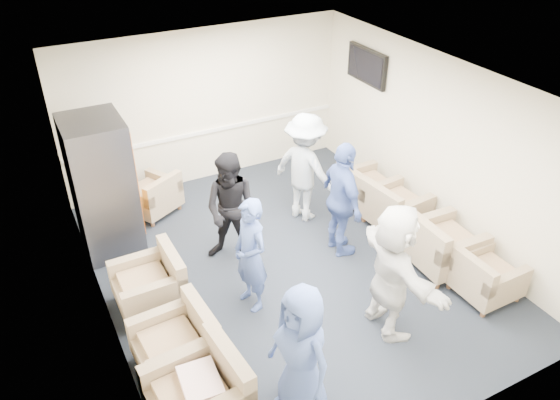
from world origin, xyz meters
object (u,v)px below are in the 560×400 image
armchair_left_near (203,395)px  armchair_left_far (153,285)px  armchair_right_midfar (393,208)px  person_back_right (305,168)px  armchair_left_mid (180,344)px  person_mid_left (251,255)px  person_front_right (393,271)px  armchair_right_midnear (440,247)px  person_mid_right (342,200)px  armchair_corner (153,197)px  armchair_right_far (365,189)px  armchair_right_near (483,278)px  person_front_left (301,353)px  person_back_left (233,210)px  vending_machine (103,186)px

armchair_left_near → armchair_left_far: size_ratio=1.17×
armchair_right_midfar → armchair_left_near: bearing=110.7°
person_back_right → armchair_left_far: bearing=85.0°
armchair_left_mid → person_mid_left: size_ratio=0.55×
person_front_right → armchair_left_far: bearing=60.9°
armchair_right_midnear → armchair_right_midfar: armchair_right_midnear is taller
person_mid_right → person_mid_left: bearing=111.7°
armchair_corner → person_back_right: person_back_right is taller
person_mid_right → armchair_right_far: bearing=-43.7°
armchair_right_near → armchair_left_near: bearing=90.5°
armchair_right_near → person_front_left: size_ratio=0.48×
armchair_left_near → armchair_corner: (0.68, 4.07, -0.06)m
armchair_right_near → armchair_right_midnear: size_ratio=0.84×
armchair_right_midnear → person_front_right: (-1.37, -0.61, 0.53)m
person_front_left → person_back_right: bearing=137.6°
armchair_right_near → armchair_right_midnear: bearing=6.1°
person_back_left → person_front_right: bearing=-21.8°
armchair_right_midfar → person_back_right: bearing=45.0°
armchair_corner → person_mid_right: size_ratio=0.58×
armchair_right_far → person_mid_left: bearing=114.5°
armchair_left_far → armchair_right_midnear: 3.96m
armchair_corner → person_back_left: size_ratio=0.61×
person_back_right → person_front_right: person_back_right is taller
vending_machine → person_front_left: bearing=-74.2°
armchair_right_near → armchair_corner: same height
armchair_right_midnear → person_mid_left: (-2.67, 0.54, 0.43)m
armchair_left_mid → armchair_left_far: size_ratio=1.05×
armchair_left_mid → armchair_right_near: (3.92, -0.72, -0.03)m
armchair_right_midnear → person_front_right: bearing=115.9°
armchair_right_far → person_front_left: bearing=134.2°
person_back_left → vending_machine: bearing=-177.2°
person_mid_left → armchair_right_far: bearing=106.5°
person_mid_left → armchair_left_near: bearing=-50.4°
armchair_right_near → vending_machine: 5.36m
person_back_right → person_front_right: bearing=149.6°
armchair_left_far → vending_machine: bearing=-174.1°
armchair_right_midfar → armchair_corner: size_ratio=0.89×
person_front_left → person_mid_left: person_front_left is taller
armchair_left_near → person_front_left: bearing=67.0°
armchair_left_mid → armchair_right_near: bearing=76.2°
armchair_left_far → armchair_right_far: 3.89m
person_front_left → armchair_left_near: bearing=-120.4°
person_back_left → person_front_right: (1.11, -2.13, 0.04)m
armchair_right_near → person_mid_right: size_ratio=0.43×
armchair_left_mid → vending_machine: (-0.15, 2.70, 0.69)m
armchair_left_mid → armchair_left_far: armchair_left_mid is taller
person_back_right → armchair_corner: bearing=36.7°
armchair_right_midnear → vending_machine: 4.84m
armchair_left_near → armchair_right_far: size_ratio=1.20×
armchair_corner → armchair_left_far: bearing=45.6°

